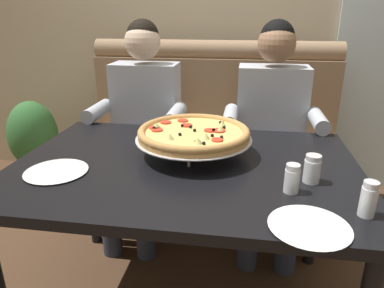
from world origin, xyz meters
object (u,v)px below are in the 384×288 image
(shaker_parmesan, at_px, (368,201))
(plate_near_left, at_px, (56,170))
(shaker_oregano, at_px, (292,180))
(booth_bench, at_px, (209,153))
(pizza, at_px, (194,134))
(shaker_pepper_flakes, at_px, (312,171))
(plate_near_right, at_px, (309,225))
(diner_right, at_px, (271,124))
(dining_table, at_px, (185,180))
(diner_left, at_px, (142,118))
(potted_plant, at_px, (34,142))

(shaker_parmesan, bearing_deg, plate_near_left, 172.53)
(shaker_oregano, height_order, shaker_parmesan, shaker_parmesan)
(booth_bench, relative_size, pizza, 3.46)
(shaker_pepper_flakes, bearing_deg, pizza, 156.91)
(plate_near_right, bearing_deg, shaker_oregano, 97.94)
(booth_bench, height_order, diner_right, diner_right)
(dining_table, bearing_deg, pizza, 78.43)
(diner_left, xyz_separation_m, diner_right, (0.77, 0.00, 0.00))
(plate_near_right, bearing_deg, dining_table, 137.10)
(plate_near_left, relative_size, potted_plant, 0.34)
(diner_left, relative_size, shaker_parmesan, 11.32)
(diner_right, bearing_deg, diner_left, 180.00)
(shaker_pepper_flakes, height_order, potted_plant, shaker_pepper_flakes)
(booth_bench, relative_size, diner_left, 1.33)
(diner_right, relative_size, plate_near_right, 5.45)
(booth_bench, height_order, potted_plant, booth_bench)
(booth_bench, height_order, shaker_pepper_flakes, booth_bench)
(potted_plant, bearing_deg, diner_right, -10.53)
(shaker_pepper_flakes, bearing_deg, plate_near_left, -176.00)
(pizza, bearing_deg, booth_bench, 91.36)
(dining_table, distance_m, shaker_oregano, 0.46)
(plate_near_right, bearing_deg, shaker_parmesan, 27.59)
(dining_table, bearing_deg, shaker_parmesan, -26.69)
(diner_left, bearing_deg, shaker_oregano, -47.92)
(booth_bench, distance_m, plate_near_right, 1.45)
(dining_table, relative_size, shaker_oregano, 13.65)
(booth_bench, xyz_separation_m, shaker_parmesan, (0.60, -1.25, 0.38))
(shaker_oregano, bearing_deg, shaker_pepper_flakes, 48.36)
(shaker_parmesan, bearing_deg, potted_plant, 146.18)
(dining_table, xyz_separation_m, diner_left, (-0.38, 0.68, 0.06))
(diner_right, bearing_deg, shaker_pepper_flakes, -83.07)
(booth_bench, xyz_separation_m, diner_left, (-0.38, -0.27, 0.31))
(diner_left, distance_m, shaker_parmesan, 1.39)
(dining_table, height_order, shaker_oregano, shaker_oregano)
(plate_near_right, bearing_deg, potted_plant, 141.70)
(dining_table, height_order, plate_near_left, plate_near_left)
(diner_right, distance_m, potted_plant, 1.78)
(diner_right, distance_m, shaker_oregano, 0.87)
(diner_left, distance_m, shaker_oregano, 1.17)
(shaker_pepper_flakes, relative_size, potted_plant, 0.15)
(potted_plant, bearing_deg, pizza, -33.50)
(shaker_oregano, relative_size, shaker_pepper_flakes, 0.98)
(pizza, relative_size, shaker_oregano, 4.84)
(dining_table, distance_m, potted_plant, 1.69)
(shaker_parmesan, relative_size, plate_near_left, 0.47)
(shaker_oregano, relative_size, potted_plant, 0.14)
(booth_bench, distance_m, dining_table, 0.98)
(shaker_parmesan, xyz_separation_m, shaker_pepper_flakes, (-0.13, 0.21, -0.00))
(diner_right, distance_m, plate_near_left, 1.20)
(plate_near_left, bearing_deg, shaker_oregano, -1.52)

